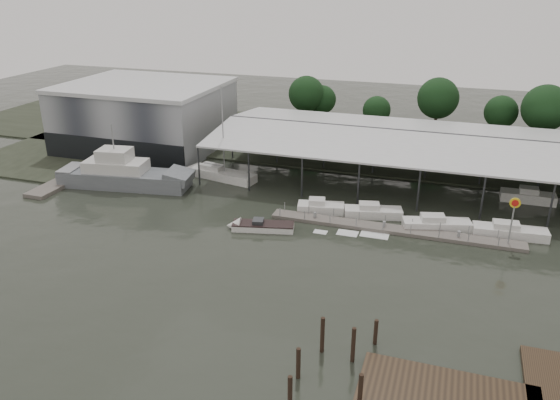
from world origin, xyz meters
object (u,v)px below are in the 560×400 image
(white_sailboat, at_px, (221,174))
(speedboat_underway, at_px, (258,226))
(grey_trawler, at_px, (125,175))
(shell_fuel_sign, at_px, (513,213))

(white_sailboat, relative_size, speedboat_underway, 0.72)
(grey_trawler, bearing_deg, white_sailboat, 23.17)
(white_sailboat, height_order, speedboat_underway, white_sailboat)
(speedboat_underway, bearing_deg, grey_trawler, -31.12)
(white_sailboat, xyz_separation_m, speedboat_underway, (10.73, -13.95, -0.25))
(grey_trawler, distance_m, white_sailboat, 12.91)
(white_sailboat, bearing_deg, speedboat_underway, -40.85)
(grey_trawler, relative_size, white_sailboat, 1.41)
(white_sailboat, distance_m, speedboat_underway, 17.60)
(shell_fuel_sign, relative_size, white_sailboat, 0.42)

